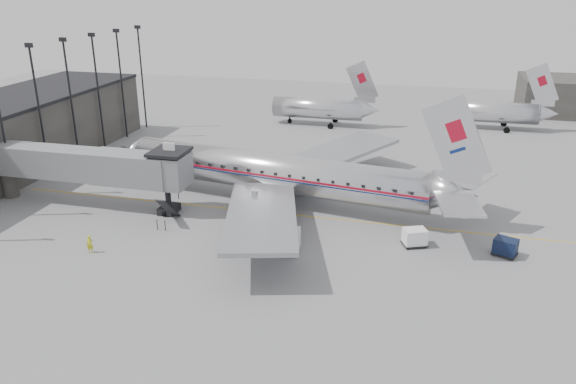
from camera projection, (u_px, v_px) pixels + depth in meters
name	position (u px, v px, depth m)	size (l,w,h in m)	color
ground	(247.00, 238.00, 50.30)	(160.00, 160.00, 0.00)	slate
apron_line	(295.00, 215.00, 55.05)	(0.15, 60.00, 0.01)	gold
jet_bridge	(99.00, 167.00, 55.91)	(21.00, 6.20, 7.10)	slate
floodlight_masts	(55.00, 101.00, 65.32)	(0.90, 42.25, 15.25)	black
distant_aircraft_near	(319.00, 108.00, 87.75)	(16.39, 3.20, 10.26)	silver
distant_aircraft_mid	(491.00, 111.00, 85.46)	(16.39, 3.20, 10.26)	silver
airliner	(281.00, 173.00, 57.01)	(39.88, 36.69, 12.67)	silver
service_van	(273.00, 239.00, 47.41)	(4.62, 1.97, 2.14)	white
baggage_cart_navy	(505.00, 247.00, 46.83)	(2.31, 2.06, 1.50)	black
baggage_cart_white	(415.00, 237.00, 48.51)	(2.42, 2.17, 1.56)	white
ramp_worker	(90.00, 244.00, 47.32)	(0.57, 0.37, 1.57)	gold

